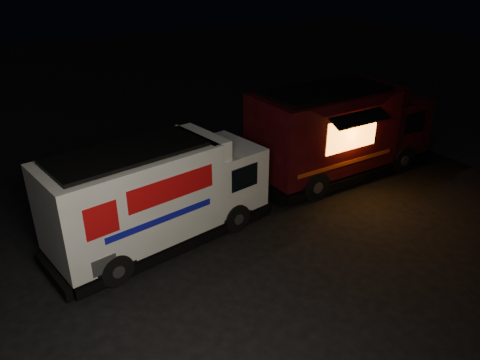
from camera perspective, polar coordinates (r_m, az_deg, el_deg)
name	(u,v)px	position (r m, az deg, el deg)	size (l,w,h in m)	color
ground	(214,287)	(11.75, -3.15, -12.88)	(80.00, 80.00, 0.00)	black
white_truck	(161,193)	(12.93, -9.65, -1.55)	(6.49, 2.21, 2.94)	silver
red_truck	(342,130)	(17.17, 12.31, 5.93)	(7.12, 2.62, 3.31)	#3D0B0F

